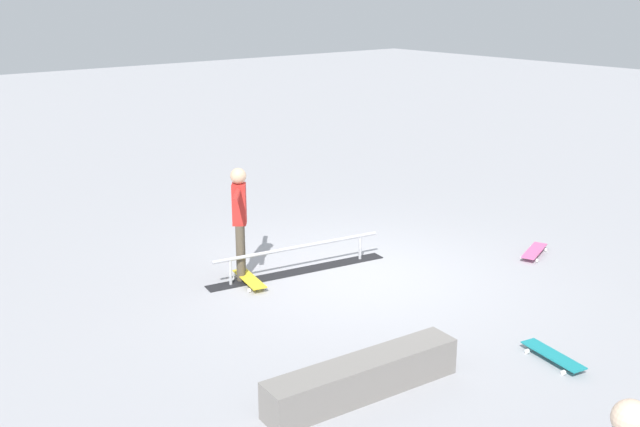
{
  "coord_description": "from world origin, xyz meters",
  "views": [
    {
      "loc": [
        6.59,
        7.26,
        3.92
      ],
      "look_at": [
        0.58,
        -0.19,
        1.0
      ],
      "focal_mm": 41.45,
      "sensor_mm": 36.0,
      "label": 1
    }
  ],
  "objects_px": {
    "skater_main": "(240,216)",
    "skateboard_main": "(249,279)",
    "grind_rail": "(298,260)",
    "skate_ledge": "(363,377)",
    "loose_skateboard_pink": "(534,251)",
    "loose_skateboard_teal": "(553,355)"
  },
  "relations": [
    {
      "from": "skater_main",
      "to": "loose_skateboard_pink",
      "type": "xyz_separation_m",
      "value": [
        -4.01,
        2.03,
        -0.86
      ]
    },
    {
      "from": "grind_rail",
      "to": "skater_main",
      "type": "relative_size",
      "value": 1.73
    },
    {
      "from": "grind_rail",
      "to": "loose_skateboard_pink",
      "type": "height_order",
      "value": "grind_rail"
    },
    {
      "from": "grind_rail",
      "to": "skater_main",
      "type": "distance_m",
      "value": 1.13
    },
    {
      "from": "loose_skateboard_teal",
      "to": "skate_ledge",
      "type": "bearing_deg",
      "value": -99.88
    },
    {
      "from": "skater_main",
      "to": "skateboard_main",
      "type": "height_order",
      "value": "skater_main"
    },
    {
      "from": "grind_rail",
      "to": "loose_skateboard_teal",
      "type": "relative_size",
      "value": 3.37
    },
    {
      "from": "skate_ledge",
      "to": "skater_main",
      "type": "relative_size",
      "value": 1.36
    },
    {
      "from": "skate_ledge",
      "to": "skateboard_main",
      "type": "height_order",
      "value": "skate_ledge"
    },
    {
      "from": "skateboard_main",
      "to": "loose_skateboard_teal",
      "type": "height_order",
      "value": "same"
    },
    {
      "from": "skater_main",
      "to": "grind_rail",
      "type": "bearing_deg",
      "value": 106.81
    },
    {
      "from": "skater_main",
      "to": "skateboard_main",
      "type": "bearing_deg",
      "value": 31.11
    },
    {
      "from": "grind_rail",
      "to": "skateboard_main",
      "type": "distance_m",
      "value": 0.82
    },
    {
      "from": "skate_ledge",
      "to": "skater_main",
      "type": "xyz_separation_m",
      "value": [
        -0.76,
        -3.39,
        0.74
      ]
    },
    {
      "from": "loose_skateboard_teal",
      "to": "skateboard_main",
      "type": "bearing_deg",
      "value": -150.09
    },
    {
      "from": "grind_rail",
      "to": "skater_main",
      "type": "height_order",
      "value": "skater_main"
    },
    {
      "from": "skater_main",
      "to": "skateboard_main",
      "type": "xyz_separation_m",
      "value": [
        0.03,
        0.24,
        -0.86
      ]
    },
    {
      "from": "grind_rail",
      "to": "skate_ledge",
      "type": "bearing_deg",
      "value": 73.63
    },
    {
      "from": "skate_ledge",
      "to": "loose_skateboard_pink",
      "type": "distance_m",
      "value": 4.96
    },
    {
      "from": "loose_skateboard_pink",
      "to": "loose_skateboard_teal",
      "type": "bearing_deg",
      "value": -162.34
    },
    {
      "from": "skater_main",
      "to": "loose_skateboard_teal",
      "type": "height_order",
      "value": "skater_main"
    },
    {
      "from": "skate_ledge",
      "to": "loose_skateboard_teal",
      "type": "bearing_deg",
      "value": 159.14
    }
  ]
}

